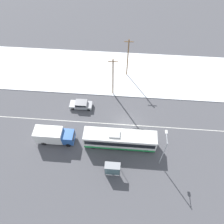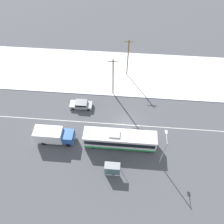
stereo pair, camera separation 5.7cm
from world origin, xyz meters
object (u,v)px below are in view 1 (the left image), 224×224
(city_bus, at_px, (120,139))
(bus_shelter, at_px, (112,169))
(sedan_car, at_px, (81,104))
(streetlamp, at_px, (164,149))
(utility_pole_roadside, at_px, (113,77))
(box_truck, at_px, (54,135))
(pedestrian_at_stop, at_px, (108,163))
(utility_pole_snowlot, at_px, (128,58))

(city_bus, bearing_deg, bus_shelter, -99.15)
(sedan_car, height_order, streetlamp, streetlamp)
(bus_shelter, relative_size, streetlamp, 0.35)
(sedan_car, xyz_separation_m, utility_pole_roadside, (5.89, 3.99, 3.88))
(box_truck, height_order, sedan_car, box_truck)
(bus_shelter, bearing_deg, pedestrian_at_stop, 123.75)
(city_bus, bearing_deg, pedestrian_at_stop, -111.05)
(city_bus, distance_m, utility_pole_roadside, 12.16)
(city_bus, distance_m, streetlamp, 7.69)
(city_bus, xyz_separation_m, streetlamp, (6.70, -2.60, 2.75))
(pedestrian_at_stop, height_order, utility_pole_roadside, utility_pole_roadside)
(pedestrian_at_stop, distance_m, bus_shelter, 1.51)
(sedan_car, distance_m, bus_shelter, 14.77)
(city_bus, height_order, bus_shelter, city_bus)
(box_truck, relative_size, utility_pole_snowlot, 0.73)
(bus_shelter, bearing_deg, city_bus, 80.85)
(city_bus, xyz_separation_m, bus_shelter, (-0.86, -5.32, 0.03))
(box_truck, xyz_separation_m, streetlamp, (18.01, -2.48, 2.74))
(box_truck, xyz_separation_m, utility_pole_roadside, (9.25, 11.71, 3.02))
(box_truck, bearing_deg, utility_pole_snowlot, 55.92)
(city_bus, distance_m, pedestrian_at_stop, 4.53)
(sedan_car, bearing_deg, box_truck, 66.49)
(pedestrian_at_stop, relative_size, bus_shelter, 0.68)
(city_bus, relative_size, box_truck, 1.83)
(box_truck, height_order, utility_pole_roadside, utility_pole_roadside)
(streetlamp, distance_m, utility_pole_snowlot, 20.92)
(streetlamp, bearing_deg, utility_pole_snowlot, 107.13)
(pedestrian_at_stop, bearing_deg, sedan_car, 118.29)
(bus_shelter, xyz_separation_m, streetlamp, (7.55, 2.72, 2.72))
(pedestrian_at_stop, xyz_separation_m, utility_pole_snowlot, (2.15, 21.58, 3.71))
(box_truck, bearing_deg, utility_pole_roadside, 51.69)
(bus_shelter, bearing_deg, utility_pole_snowlot, 86.50)
(bus_shelter, relative_size, utility_pole_roadside, 0.27)
(city_bus, xyz_separation_m, sedan_car, (-7.96, 7.60, -0.84))
(sedan_car, bearing_deg, bus_shelter, 118.79)
(bus_shelter, height_order, streetlamp, streetlamp)
(city_bus, relative_size, utility_pole_snowlot, 1.34)
(sedan_car, xyz_separation_m, streetlamp, (14.65, -10.20, 3.59))
(pedestrian_at_stop, bearing_deg, bus_shelter, -56.25)
(sedan_car, xyz_separation_m, bus_shelter, (7.10, -12.92, 0.87))
(pedestrian_at_stop, height_order, streetlamp, streetlamp)
(city_bus, relative_size, pedestrian_at_stop, 7.44)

